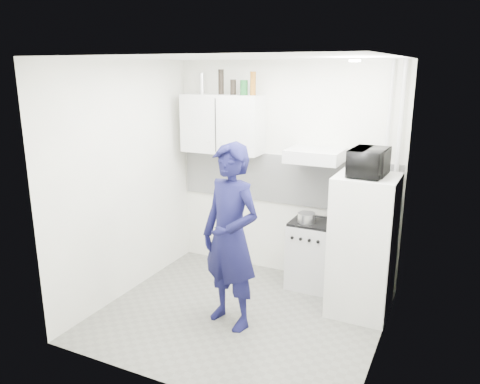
% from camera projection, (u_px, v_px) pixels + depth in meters
% --- Properties ---
extents(floor, '(2.80, 2.80, 0.00)m').
position_uv_depth(floor, '(239.00, 315.00, 4.90)').
color(floor, slate).
rests_on(floor, ground).
extents(ceiling, '(2.80, 2.80, 0.00)m').
position_uv_depth(ceiling, '(239.00, 57.00, 4.23)').
color(ceiling, white).
rests_on(ceiling, wall_back).
extents(wall_back, '(2.80, 0.00, 2.80)m').
position_uv_depth(wall_back, '(285.00, 171.00, 5.65)').
color(wall_back, white).
rests_on(wall_back, floor).
extents(wall_left, '(0.00, 2.60, 2.60)m').
position_uv_depth(wall_left, '(125.00, 181.00, 5.15)').
color(wall_left, white).
rests_on(wall_left, floor).
extents(wall_right, '(0.00, 2.60, 2.60)m').
position_uv_depth(wall_right, '(387.00, 215.00, 3.98)').
color(wall_right, white).
rests_on(wall_right, floor).
extents(person, '(0.77, 0.61, 1.84)m').
position_uv_depth(person, '(231.00, 237.00, 4.53)').
color(person, '#10113A').
rests_on(person, floor).
extents(stove, '(0.49, 0.49, 0.78)m').
position_uv_depth(stove, '(311.00, 255.00, 5.48)').
color(stove, silver).
rests_on(stove, floor).
extents(fridge, '(0.61, 0.61, 1.48)m').
position_uv_depth(fridge, '(363.00, 246.00, 4.81)').
color(fridge, silver).
rests_on(fridge, floor).
extents(stove_top, '(0.47, 0.47, 0.03)m').
position_uv_depth(stove_top, '(312.00, 222.00, 5.38)').
color(stove_top, black).
rests_on(stove_top, stove).
extents(saucepan, '(0.20, 0.20, 0.11)m').
position_uv_depth(saucepan, '(306.00, 218.00, 5.31)').
color(saucepan, silver).
rests_on(saucepan, stove_top).
extents(microwave, '(0.50, 0.35, 0.27)m').
position_uv_depth(microwave, '(369.00, 162.00, 4.58)').
color(microwave, black).
rests_on(microwave, fridge).
extents(bottle_b, '(0.06, 0.06, 0.25)m').
position_uv_depth(bottle_b, '(202.00, 84.00, 5.67)').
color(bottle_b, silver).
rests_on(bottle_b, upper_cabinet).
extents(bottle_d, '(0.07, 0.07, 0.29)m').
position_uv_depth(bottle_d, '(221.00, 82.00, 5.55)').
color(bottle_d, black).
rests_on(bottle_d, upper_cabinet).
extents(canister_a, '(0.07, 0.07, 0.18)m').
position_uv_depth(canister_a, '(233.00, 87.00, 5.50)').
color(canister_a, black).
rests_on(canister_a, upper_cabinet).
extents(canister_b, '(0.09, 0.09, 0.17)m').
position_uv_depth(canister_b, '(244.00, 88.00, 5.44)').
color(canister_b, '#144C1E').
rests_on(canister_b, upper_cabinet).
extents(bottle_e, '(0.07, 0.07, 0.27)m').
position_uv_depth(bottle_e, '(253.00, 83.00, 5.38)').
color(bottle_e, brown).
rests_on(bottle_e, upper_cabinet).
extents(upper_cabinet, '(1.00, 0.35, 0.70)m').
position_uv_depth(upper_cabinet, '(223.00, 124.00, 5.67)').
color(upper_cabinet, silver).
rests_on(upper_cabinet, wall_back).
extents(range_hood, '(0.60, 0.50, 0.14)m').
position_uv_depth(range_hood, '(315.00, 155.00, 5.18)').
color(range_hood, silver).
rests_on(range_hood, wall_back).
extents(backsplash, '(2.74, 0.03, 0.60)m').
position_uv_depth(backsplash, '(284.00, 179.00, 5.66)').
color(backsplash, white).
rests_on(backsplash, wall_back).
extents(pipe_a, '(0.05, 0.05, 2.60)m').
position_uv_depth(pipe_a, '(395.00, 184.00, 5.03)').
color(pipe_a, silver).
rests_on(pipe_a, floor).
extents(pipe_b, '(0.04, 0.04, 2.60)m').
position_uv_depth(pipe_b, '(384.00, 183.00, 5.09)').
color(pipe_b, silver).
rests_on(pipe_b, floor).
extents(ceiling_spot_fixture, '(0.10, 0.10, 0.02)m').
position_uv_depth(ceiling_spot_fixture, '(355.00, 61.00, 3.99)').
color(ceiling_spot_fixture, white).
rests_on(ceiling_spot_fixture, ceiling).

